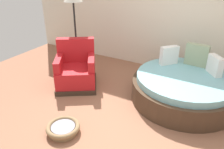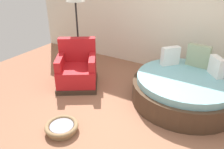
% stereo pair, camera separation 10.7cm
% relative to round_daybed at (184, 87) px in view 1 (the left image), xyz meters
% --- Properties ---
extents(ground_plane, '(8.00, 8.00, 0.02)m').
position_rel_round_daybed_xyz_m(ground_plane, '(-0.55, -1.07, -0.27)').
color(ground_plane, '#936047').
extents(back_wall, '(8.00, 0.12, 2.93)m').
position_rel_round_daybed_xyz_m(back_wall, '(-0.55, 1.22, 1.21)').
color(back_wall, silver).
rests_on(back_wall, ground_plane).
extents(round_daybed, '(1.89, 1.89, 0.93)m').
position_rel_round_daybed_xyz_m(round_daybed, '(0.00, 0.00, 0.00)').
color(round_daybed, '#473323').
rests_on(round_daybed, ground_plane).
extents(red_armchair, '(1.11, 1.11, 0.94)m').
position_rel_round_daybed_xyz_m(red_armchair, '(-2.07, -0.53, 0.07)').
color(red_armchair, '#38281E').
rests_on(red_armchair, ground_plane).
extents(pet_basket, '(0.51, 0.51, 0.13)m').
position_rel_round_daybed_xyz_m(pet_basket, '(-1.34, -1.82, -0.19)').
color(pet_basket, '#8E704C').
rests_on(pet_basket, ground_plane).
extents(floor_lamp, '(0.40, 0.40, 1.82)m').
position_rel_round_daybed_xyz_m(floor_lamp, '(-2.52, 0.10, 1.27)').
color(floor_lamp, black).
rests_on(floor_lamp, ground_plane).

